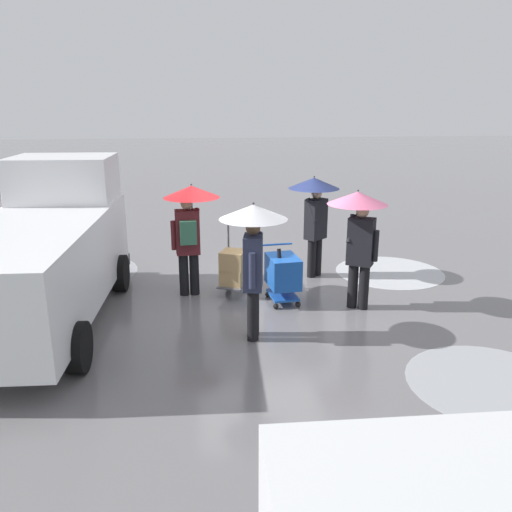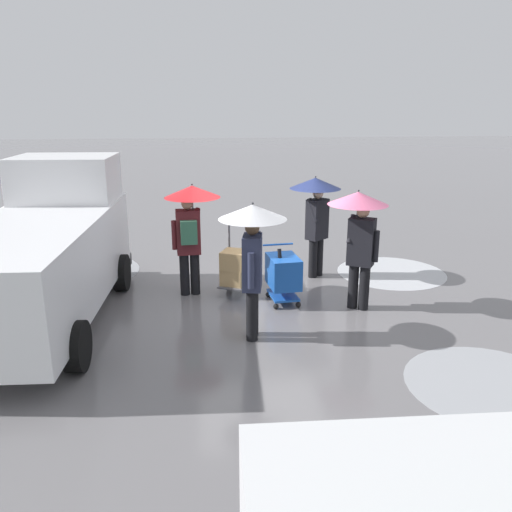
# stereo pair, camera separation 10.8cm
# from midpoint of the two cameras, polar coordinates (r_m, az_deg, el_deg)

# --- Properties ---
(ground_plane) EXTENTS (90.00, 90.00, 0.00)m
(ground_plane) POSITION_cam_midpoint_polar(r_m,az_deg,el_deg) (9.95, 0.19, -4.60)
(ground_plane) COLOR slate
(slush_patch_near_cluster) EXTENTS (2.33, 2.33, 0.01)m
(slush_patch_near_cluster) POSITION_cam_midpoint_polar(r_m,az_deg,el_deg) (11.79, 14.09, -1.68)
(slush_patch_near_cluster) COLOR silver
(slush_patch_near_cluster) RESTS_ON ground
(slush_patch_under_van) EXTENTS (2.78, 2.78, 0.01)m
(slush_patch_under_van) POSITION_cam_midpoint_polar(r_m,az_deg,el_deg) (12.07, -19.63, -1.74)
(slush_patch_under_van) COLOR #999BA0
(slush_patch_under_van) RESTS_ON ground
(slush_patch_mid_street) EXTENTS (2.26, 2.26, 0.01)m
(slush_patch_mid_street) POSITION_cam_midpoint_polar(r_m,az_deg,el_deg) (7.75, 24.10, -12.62)
(slush_patch_mid_street) COLOR #999BA0
(slush_patch_mid_street) RESTS_ON ground
(cargo_van_parked_right) EXTENTS (2.38, 5.43, 2.60)m
(cargo_van_parked_right) POSITION_cam_midpoint_polar(r_m,az_deg,el_deg) (9.35, -22.62, 0.30)
(cargo_van_parked_right) COLOR white
(cargo_van_parked_right) RESTS_ON ground
(shopping_cart_vendor) EXTENTS (0.63, 0.87, 1.04)m
(shopping_cart_vendor) POSITION_cam_midpoint_polar(r_m,az_deg,el_deg) (9.58, 2.62, -1.86)
(shopping_cart_vendor) COLOR #1951B2
(shopping_cart_vendor) RESTS_ON ground
(hand_dolly_boxes) EXTENTS (0.76, 0.85, 1.32)m
(hand_dolly_boxes) POSITION_cam_midpoint_polar(r_m,az_deg,el_deg) (9.95, -2.72, -1.38)
(hand_dolly_boxes) COLOR #515156
(hand_dolly_boxes) RESTS_ON ground
(pedestrian_pink_side) EXTENTS (1.04, 1.04, 2.15)m
(pedestrian_pink_side) POSITION_cam_midpoint_polar(r_m,az_deg,el_deg) (7.89, -0.70, 1.81)
(pedestrian_pink_side) COLOR black
(pedestrian_pink_side) RESTS_ON ground
(pedestrian_black_side) EXTENTS (1.04, 1.04, 2.15)m
(pedestrian_black_side) POSITION_cam_midpoint_polar(r_m,az_deg,el_deg) (9.22, 10.85, 3.59)
(pedestrian_black_side) COLOR black
(pedestrian_black_side) RESTS_ON ground
(pedestrian_white_side) EXTENTS (1.04, 1.04, 2.15)m
(pedestrian_white_side) POSITION_cam_midpoint_polar(r_m,az_deg,el_deg) (10.82, 6.14, 5.77)
(pedestrian_white_side) COLOR black
(pedestrian_white_side) RESTS_ON ground
(pedestrian_far_side) EXTENTS (1.04, 1.04, 2.15)m
(pedestrian_far_side) POSITION_cam_midpoint_polar(r_m,az_deg,el_deg) (9.78, -7.55, 4.48)
(pedestrian_far_side) COLOR black
(pedestrian_far_side) RESTS_ON ground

